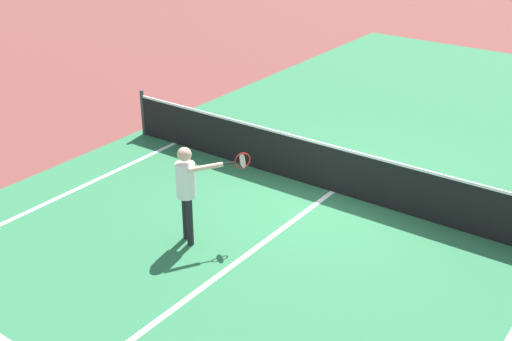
% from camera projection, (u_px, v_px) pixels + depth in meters
% --- Properties ---
extents(ground_plane, '(60.00, 60.00, 0.00)m').
position_uv_depth(ground_plane, '(333.00, 192.00, 12.83)').
color(ground_plane, brown).
extents(court_surface_inbounds, '(10.62, 24.40, 0.00)m').
position_uv_depth(court_surface_inbounds, '(333.00, 192.00, 12.83)').
color(court_surface_inbounds, '#2D7247').
rests_on(court_surface_inbounds, ground_plane).
extents(line_center_service, '(0.10, 6.40, 0.01)m').
position_uv_depth(line_center_service, '(232.00, 266.00, 10.48)').
color(line_center_service, white).
rests_on(line_center_service, ground_plane).
extents(net, '(10.21, 0.09, 1.07)m').
position_uv_depth(net, '(334.00, 169.00, 12.62)').
color(net, '#33383D').
rests_on(net, ground_plane).
extents(player_near, '(0.91, 1.00, 1.72)m').
position_uv_depth(player_near, '(188.00, 184.00, 10.72)').
color(player_near, black).
rests_on(player_near, ground_plane).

